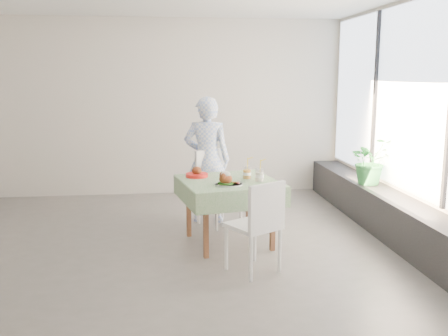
{
  "coord_description": "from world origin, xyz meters",
  "views": [
    {
      "loc": [
        0.11,
        -5.56,
        1.91
      ],
      "look_at": [
        0.79,
        -0.05,
        0.87
      ],
      "focal_mm": 40.0,
      "sensor_mm": 36.0,
      "label": 1
    }
  ],
  "objects": [
    {
      "name": "cafe_table",
      "position": [
        0.84,
        -0.1,
        0.46
      ],
      "size": [
        1.22,
        1.22,
        0.74
      ],
      "color": "brown",
      "rests_on": "ground"
    },
    {
      "name": "second_dish",
      "position": [
        0.49,
        0.13,
        0.78
      ],
      "size": [
        0.26,
        0.26,
        0.12
      ],
      "color": "red",
      "rests_on": "cafe_table"
    },
    {
      "name": "potted_plant",
      "position": [
        2.79,
        0.57,
        0.81
      ],
      "size": [
        0.64,
        0.58,
        0.62
      ],
      "primitive_type": "imported",
      "rotation": [
        0.0,
        0.0,
        0.19
      ],
      "color": "#246E34",
      "rests_on": "window_ledge"
    },
    {
      "name": "juice_cup_lemonade",
      "position": [
        1.17,
        -0.2,
        0.81
      ],
      "size": [
        0.1,
        0.1,
        0.29
      ],
      "color": "white",
      "rests_on": "cafe_table"
    },
    {
      "name": "wall_right",
      "position": [
        3.0,
        0.0,
        1.4
      ],
      "size": [
        0.02,
        5.0,
        2.8
      ],
      "primitive_type": "cube",
      "color": "beige",
      "rests_on": "ground"
    },
    {
      "name": "window_pane",
      "position": [
        2.97,
        0.0,
        1.65
      ],
      "size": [
        0.01,
        4.8,
        2.18
      ],
      "primitive_type": "cube",
      "color": "#D1E0F9",
      "rests_on": "ground"
    },
    {
      "name": "juice_cup_orange",
      "position": [
        1.05,
        -0.04,
        0.81
      ],
      "size": [
        0.1,
        0.1,
        0.29
      ],
      "color": "white",
      "rests_on": "cafe_table"
    },
    {
      "name": "main_dish",
      "position": [
        0.78,
        -0.36,
        0.79
      ],
      "size": [
        0.31,
        0.31,
        0.16
      ],
      "color": "white",
      "rests_on": "cafe_table"
    },
    {
      "name": "floor",
      "position": [
        0.0,
        0.0,
        0.0
      ],
      "size": [
        6.0,
        6.0,
        0.0
      ],
      "primitive_type": "plane",
      "color": "#595754",
      "rests_on": "ground"
    },
    {
      "name": "diner",
      "position": [
        0.67,
        0.82,
        0.82
      ],
      "size": [
        0.67,
        0.51,
        1.65
      ],
      "primitive_type": "imported",
      "rotation": [
        0.0,
        0.0,
        2.94
      ],
      "color": "#96B1F0",
      "rests_on": "ground"
    },
    {
      "name": "window_ledge",
      "position": [
        2.8,
        0.0,
        0.25
      ],
      "size": [
        0.4,
        4.8,
        0.5
      ],
      "primitive_type": "cube",
      "color": "black",
      "rests_on": "ground"
    },
    {
      "name": "wall_back",
      "position": [
        0.0,
        2.5,
        1.4
      ],
      "size": [
        6.0,
        0.02,
        2.8
      ],
      "primitive_type": "cube",
      "color": "beige",
      "rests_on": "ground"
    },
    {
      "name": "chair_near",
      "position": [
        0.97,
        -0.97,
        0.28
      ],
      "size": [
        0.6,
        0.6,
        0.92
      ],
      "color": "white",
      "rests_on": "ground"
    },
    {
      "name": "wall_front",
      "position": [
        0.0,
        -2.5,
        1.4
      ],
      "size": [
        6.0,
        0.02,
        2.8
      ],
      "primitive_type": "cube",
      "color": "beige",
      "rests_on": "ground"
    },
    {
      "name": "chair_far",
      "position": [
        0.81,
        0.66,
        0.3
      ],
      "size": [
        0.62,
        0.62,
        0.96
      ],
      "color": "white",
      "rests_on": "ground"
    }
  ]
}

